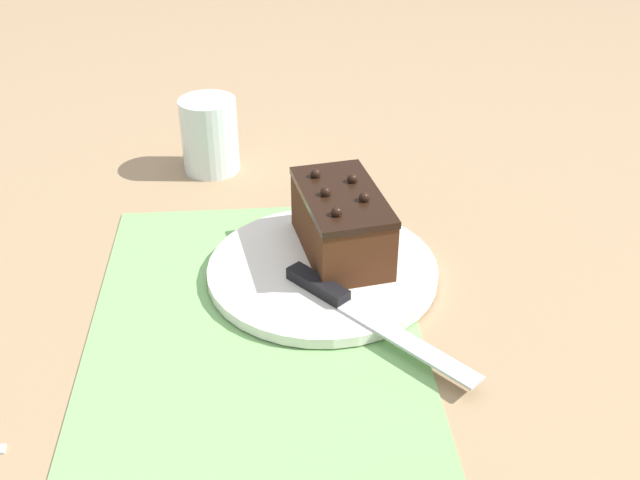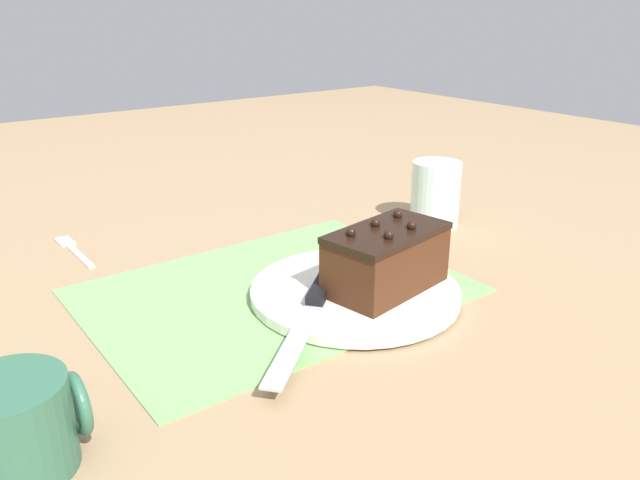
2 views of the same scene
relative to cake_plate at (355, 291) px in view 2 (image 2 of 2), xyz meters
name	(u,v)px [view 2 (image 2 of 2)]	position (x,y,z in m)	size (l,w,h in m)	color
ground_plane	(274,291)	(-0.07, 0.08, -0.01)	(3.00, 3.00, 0.00)	#9E7F5B
placemat_woven	(274,290)	(-0.07, 0.08, -0.01)	(0.46, 0.34, 0.00)	#7AB266
cake_plate	(355,291)	(0.00, 0.00, 0.00)	(0.26, 0.26, 0.01)	white
chocolate_cake	(386,259)	(0.03, -0.02, 0.04)	(0.17, 0.11, 0.09)	#472614
serving_knife	(313,305)	(-0.08, -0.02, 0.01)	(0.20, 0.18, 0.01)	black
drinking_glass	(435,194)	(0.28, 0.14, 0.04)	(0.08, 0.08, 0.11)	silver
coffee_mug	(16,427)	(-0.41, -0.08, 0.03)	(0.10, 0.09, 0.08)	#33664C
dessert_fork	(73,248)	(-0.23, 0.38, -0.01)	(0.02, 0.15, 0.01)	#B7BABF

